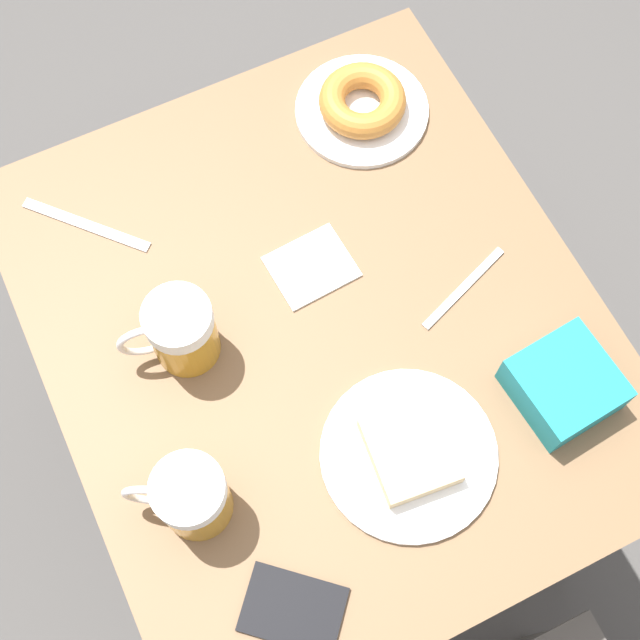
{
  "coord_description": "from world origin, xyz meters",
  "views": [
    {
      "loc": [
        0.21,
        0.43,
        1.95
      ],
      "look_at": [
        0.0,
        0.0,
        0.78
      ],
      "focal_mm": 50.0,
      "sensor_mm": 36.0,
      "label": 1
    }
  ],
  "objects_px": {
    "beer_mug_center": "(180,332)",
    "blue_pouch": "(564,385)",
    "knife": "(86,225)",
    "passport_near_edge": "(293,609)",
    "plate_with_cake": "(409,453)",
    "napkin_folded": "(311,267)",
    "beer_mug_left": "(191,497)",
    "plate_with_donut": "(362,104)",
    "fork": "(464,288)"
  },
  "relations": [
    {
      "from": "knife",
      "to": "passport_near_edge",
      "type": "xyz_separation_m",
      "value": [
        -0.04,
        0.64,
        0.0
      ]
    },
    {
      "from": "napkin_folded",
      "to": "fork",
      "type": "distance_m",
      "value": 0.22
    },
    {
      "from": "plate_with_cake",
      "to": "beer_mug_left",
      "type": "xyz_separation_m",
      "value": [
        0.28,
        -0.06,
        0.05
      ]
    },
    {
      "from": "napkin_folded",
      "to": "passport_near_edge",
      "type": "relative_size",
      "value": 0.81
    },
    {
      "from": "fork",
      "to": "beer_mug_left",
      "type": "bearing_deg",
      "value": 14.46
    },
    {
      "from": "fork",
      "to": "passport_near_edge",
      "type": "distance_m",
      "value": 0.51
    },
    {
      "from": "knife",
      "to": "beer_mug_left",
      "type": "bearing_deg",
      "value": 88.25
    },
    {
      "from": "plate_with_cake",
      "to": "beer_mug_left",
      "type": "bearing_deg",
      "value": -12.25
    },
    {
      "from": "beer_mug_center",
      "to": "plate_with_cake",
      "type": "bearing_deg",
      "value": 127.4
    },
    {
      "from": "plate_with_cake",
      "to": "napkin_folded",
      "type": "bearing_deg",
      "value": -90.77
    },
    {
      "from": "beer_mug_center",
      "to": "blue_pouch",
      "type": "distance_m",
      "value": 0.53
    },
    {
      "from": "plate_with_cake",
      "to": "napkin_folded",
      "type": "relative_size",
      "value": 1.96
    },
    {
      "from": "napkin_folded",
      "to": "knife",
      "type": "distance_m",
      "value": 0.35
    },
    {
      "from": "fork",
      "to": "knife",
      "type": "distance_m",
      "value": 0.57
    },
    {
      "from": "beer_mug_center",
      "to": "fork",
      "type": "distance_m",
      "value": 0.41
    },
    {
      "from": "beer_mug_left",
      "to": "knife",
      "type": "xyz_separation_m",
      "value": [
        -0.01,
        -0.46,
        -0.06
      ]
    },
    {
      "from": "beer_mug_center",
      "to": "passport_near_edge",
      "type": "relative_size",
      "value": 0.9
    },
    {
      "from": "plate_with_donut",
      "to": "beer_mug_left",
      "type": "distance_m",
      "value": 0.67
    },
    {
      "from": "plate_with_cake",
      "to": "plate_with_donut",
      "type": "height_order",
      "value": "plate_with_donut"
    },
    {
      "from": "beer_mug_left",
      "to": "fork",
      "type": "xyz_separation_m",
      "value": [
        -0.47,
        -0.12,
        -0.06
      ]
    },
    {
      "from": "beer_mug_left",
      "to": "passport_near_edge",
      "type": "bearing_deg",
      "value": 108.76
    },
    {
      "from": "beer_mug_left",
      "to": "knife",
      "type": "bearing_deg",
      "value": -91.75
    },
    {
      "from": "blue_pouch",
      "to": "beer_mug_center",
      "type": "bearing_deg",
      "value": -33.07
    },
    {
      "from": "knife",
      "to": "blue_pouch",
      "type": "xyz_separation_m",
      "value": [
        -0.5,
        0.53,
        0.03
      ]
    },
    {
      "from": "napkin_folded",
      "to": "passport_near_edge",
      "type": "height_order",
      "value": "passport_near_edge"
    },
    {
      "from": "beer_mug_center",
      "to": "passport_near_edge",
      "type": "xyz_separation_m",
      "value": [
        0.02,
        0.39,
        -0.06
      ]
    },
    {
      "from": "napkin_folded",
      "to": "blue_pouch",
      "type": "bearing_deg",
      "value": 124.95
    },
    {
      "from": "beer_mug_left",
      "to": "fork",
      "type": "height_order",
      "value": "beer_mug_left"
    },
    {
      "from": "beer_mug_left",
      "to": "blue_pouch",
      "type": "relative_size",
      "value": 0.92
    },
    {
      "from": "beer_mug_left",
      "to": "plate_with_cake",
      "type": "bearing_deg",
      "value": 167.75
    },
    {
      "from": "beer_mug_center",
      "to": "napkin_folded",
      "type": "distance_m",
      "value": 0.23
    },
    {
      "from": "plate_with_donut",
      "to": "plate_with_cake",
      "type": "bearing_deg",
      "value": 69.59
    },
    {
      "from": "napkin_folded",
      "to": "knife",
      "type": "xyz_separation_m",
      "value": [
        0.27,
        -0.21,
        -0.0
      ]
    },
    {
      "from": "knife",
      "to": "passport_near_edge",
      "type": "distance_m",
      "value": 0.64
    },
    {
      "from": "blue_pouch",
      "to": "plate_with_cake",
      "type": "bearing_deg",
      "value": -2.98
    },
    {
      "from": "fork",
      "to": "plate_with_donut",
      "type": "bearing_deg",
      "value": -90.93
    },
    {
      "from": "plate_with_donut",
      "to": "blue_pouch",
      "type": "bearing_deg",
      "value": 93.82
    },
    {
      "from": "plate_with_donut",
      "to": "beer_mug_left",
      "type": "height_order",
      "value": "beer_mug_left"
    },
    {
      "from": "beer_mug_left",
      "to": "knife",
      "type": "distance_m",
      "value": 0.47
    },
    {
      "from": "beer_mug_center",
      "to": "blue_pouch",
      "type": "height_order",
      "value": "beer_mug_center"
    },
    {
      "from": "plate_with_cake",
      "to": "beer_mug_left",
      "type": "distance_m",
      "value": 0.3
    },
    {
      "from": "plate_with_cake",
      "to": "beer_mug_center",
      "type": "height_order",
      "value": "beer_mug_center"
    },
    {
      "from": "fork",
      "to": "knife",
      "type": "height_order",
      "value": "same"
    },
    {
      "from": "passport_near_edge",
      "to": "blue_pouch",
      "type": "distance_m",
      "value": 0.47
    },
    {
      "from": "knife",
      "to": "fork",
      "type": "bearing_deg",
      "value": 143.6
    },
    {
      "from": "fork",
      "to": "passport_near_edge",
      "type": "bearing_deg",
      "value": 35.53
    },
    {
      "from": "napkin_folded",
      "to": "knife",
      "type": "height_order",
      "value": "napkin_folded"
    },
    {
      "from": "beer_mug_center",
      "to": "blue_pouch",
      "type": "xyz_separation_m",
      "value": [
        -0.44,
        0.29,
        -0.03
      ]
    },
    {
      "from": "fork",
      "to": "knife",
      "type": "relative_size",
      "value": 1.0
    },
    {
      "from": "beer_mug_left",
      "to": "napkin_folded",
      "type": "xyz_separation_m",
      "value": [
        -0.29,
        -0.25,
        -0.06
      ]
    }
  ]
}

